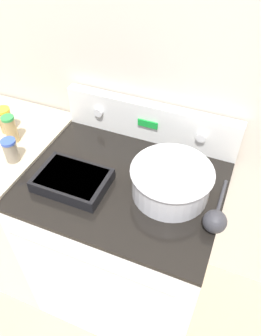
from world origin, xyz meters
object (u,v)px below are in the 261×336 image
Objects in this scene: spice_jar_yellow_cap at (5,120)px; spice_jar_green_cap at (11,129)px; ladle at (215,220)px; spice_jar_blue_cap at (11,150)px; mixing_bowl at (171,180)px; casserole_dish at (72,180)px.

spice_jar_green_cap is at bearing -36.05° from spice_jar_yellow_cap.
ladle is 2.21× the size of spice_jar_green_cap.
mixing_bowl is at bearing 7.35° from spice_jar_blue_cap.
ladle is at bearing -7.15° from spice_jar_green_cap.
mixing_bowl reaches higher than ladle.
casserole_dish is 0.48m from spice_jar_yellow_cap.
ladle is at bearing -9.49° from spice_jar_yellow_cap.
spice_jar_yellow_cap is (-0.15, 0.16, 0.01)m from spice_jar_blue_cap.
spice_jar_green_cap is (-0.92, 0.12, 0.04)m from ladle.
casserole_dish is at bearing -22.01° from spice_jar_yellow_cap.
mixing_bowl is 1.12× the size of casserole_dish.
spice_jar_yellow_cap reaches higher than spice_jar_blue_cap.
spice_jar_blue_cap is (-0.66, -0.08, -0.01)m from mixing_bowl.
casserole_dish is at bearing -19.01° from spice_jar_green_cap.
ladle is (0.19, -0.09, -0.03)m from mixing_bowl.
spice_jar_yellow_cap is (-0.07, 0.05, -0.00)m from spice_jar_green_cap.
ladle is 2.38× the size of spice_jar_yellow_cap.
spice_jar_green_cap reaches higher than casserole_dish.
ladle is at bearing 1.27° from casserole_dish.
spice_jar_green_cap reaches higher than spice_jar_yellow_cap.
mixing_bowl is 0.21m from ladle.
ladle reaches higher than casserole_dish.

